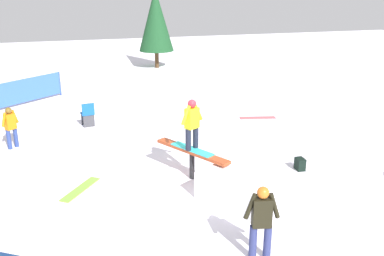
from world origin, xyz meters
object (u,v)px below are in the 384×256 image
at_px(rail_feature, 192,154).
at_px(loose_snowboard_coral, 258,118).
at_px(main_rider_on_rail, 192,125).
at_px(bystander_orange, 11,125).
at_px(folding_chair, 88,115).
at_px(pine_tree_far, 156,20).
at_px(bystander_black, 262,219).
at_px(backpack_on_snow, 300,164).
at_px(loose_snowboard_lime, 80,189).

distance_m(rail_feature, loose_snowboard_coral, 5.92).
distance_m(main_rider_on_rail, bystander_orange, 6.11).
xyz_separation_m(rail_feature, folding_chair, (5.24, 2.42, -0.28)).
bearing_deg(pine_tree_far, bystander_orange, 149.28).
bearing_deg(main_rider_on_rail, bystander_black, 154.51).
bearing_deg(backpack_on_snow, pine_tree_far, -175.33).
xyz_separation_m(rail_feature, pine_tree_far, (15.52, -2.21, 2.16)).
xyz_separation_m(main_rider_on_rail, loose_snowboard_coral, (4.41, -3.89, -1.49)).
bearing_deg(bystander_black, bystander_orange, -42.98).
relative_size(bystander_orange, bystander_black, 0.88).
relative_size(bystander_orange, pine_tree_far, 0.28).
bearing_deg(pine_tree_far, main_rider_on_rail, 171.89).
xyz_separation_m(main_rider_on_rail, loose_snowboard_lime, (0.14, 2.89, -1.49)).
bearing_deg(loose_snowboard_lime, folding_chair, -149.27).
height_order(loose_snowboard_lime, folding_chair, folding_chair).
relative_size(bystander_orange, loose_snowboard_lime, 0.94).
bearing_deg(main_rider_on_rail, loose_snowboard_lime, 57.53).
xyz_separation_m(rail_feature, main_rider_on_rail, (0.00, 0.00, 0.80)).
distance_m(bystander_orange, folding_chair, 2.88).
relative_size(rail_feature, loose_snowboard_coral, 1.64).
height_order(bystander_black, folding_chair, bystander_black).
height_order(loose_snowboard_coral, folding_chair, folding_chair).
xyz_separation_m(rail_feature, bystander_orange, (3.68, 4.82, 0.05)).
xyz_separation_m(loose_snowboard_lime, loose_snowboard_coral, (4.27, -6.79, 0.00)).
xyz_separation_m(main_rider_on_rail, bystander_orange, (3.68, 4.82, -0.76)).
xyz_separation_m(bystander_orange, loose_snowboard_coral, (0.72, -8.72, -0.73)).
xyz_separation_m(folding_chair, backpack_on_snow, (-5.54, -5.46, -0.24)).
height_order(main_rider_on_rail, pine_tree_far, pine_tree_far).
height_order(rail_feature, loose_snowboard_coral, rail_feature).
xyz_separation_m(bystander_orange, backpack_on_snow, (-3.98, -7.86, -0.57)).
height_order(main_rider_on_rail, folding_chair, main_rider_on_rail).
xyz_separation_m(main_rider_on_rail, pine_tree_far, (15.52, -2.21, 1.35)).
bearing_deg(pine_tree_far, loose_snowboard_coral, -171.40).
distance_m(bystander_black, loose_snowboard_lime, 5.04).
bearing_deg(rail_feature, bystander_black, 154.24).
bearing_deg(backpack_on_snow, rail_feature, -93.93).
height_order(folding_chair, pine_tree_far, pine_tree_far).
height_order(folding_chair, backpack_on_snow, folding_chair).
bearing_deg(backpack_on_snow, bystander_orange, -115.19).
bearing_deg(bystander_black, pine_tree_far, -83.35).
bearing_deg(bystander_black, rail_feature, -73.35).
relative_size(folding_chair, backpack_on_snow, 2.59).
bearing_deg(loose_snowboard_lime, loose_snowboard_coral, 158.19).
height_order(bystander_orange, bystander_black, bystander_black).
bearing_deg(loose_snowboard_coral, folding_chair, 4.73).
xyz_separation_m(folding_chair, pine_tree_far, (10.28, -4.63, 2.44)).
xyz_separation_m(bystander_black, backpack_on_snow, (3.40, -2.77, -0.67)).
xyz_separation_m(loose_snowboard_lime, pine_tree_far, (15.38, -5.11, 2.84)).
bearing_deg(pine_tree_far, loose_snowboard_lime, 161.64).
distance_m(loose_snowboard_coral, backpack_on_snow, 4.79).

